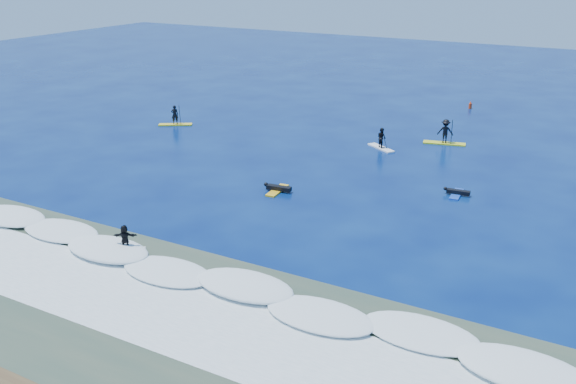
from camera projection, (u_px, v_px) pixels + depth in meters
The scene contains 11 objects.
ground at pixel (264, 201), 38.92m from camera, with size 160.00×160.00×0.00m, color #04144E.
shallow_water at pixel (94, 303), 27.49m from camera, with size 90.00×13.00×0.01m, color #344737.
breaking_wave at pixel (155, 266), 30.76m from camera, with size 40.00×6.00×0.30m, color white.
whitewater at pixel (111, 293), 28.31m from camera, with size 34.00×5.00×0.02m, color silver.
sup_paddler_left at pixel (175, 118), 55.94m from camera, with size 2.84×2.16×2.03m.
sup_paddler_center at pixel (382, 140), 49.15m from camera, with size 2.61×2.01×1.88m.
sup_paddler_right at pixel (445, 133), 50.29m from camera, with size 3.37×1.54×2.30m.
prone_paddler_near at pixel (278, 189), 40.45m from camera, with size 1.86×2.38×0.49m.
prone_paddler_far at pixel (457, 193), 39.82m from camera, with size 1.65×2.11×0.43m.
wave_surfer at pixel (125, 239), 31.84m from camera, with size 1.91×1.39×1.37m.
marker_buoy at pixel (470, 105), 62.02m from camera, with size 0.31×0.31×0.74m.
Camera 1 is at (19.09, -30.90, 14.08)m, focal length 40.00 mm.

